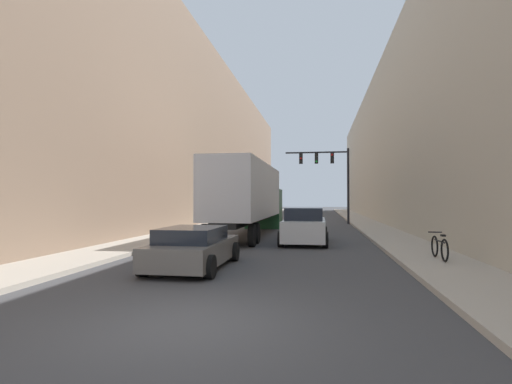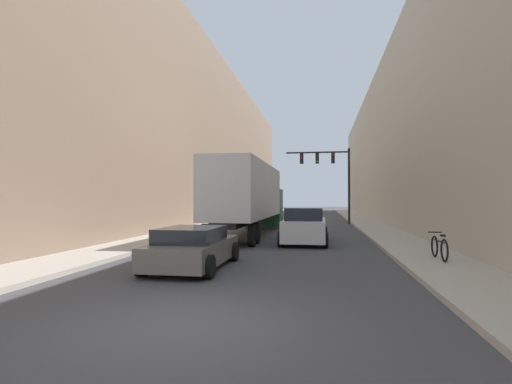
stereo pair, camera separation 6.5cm
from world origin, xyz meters
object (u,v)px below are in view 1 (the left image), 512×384
(parked_bicycle, at_px, (439,248))
(traffic_signal_gantry, at_px, (331,170))
(semi_truck, at_px, (250,196))
(suv_car, at_px, (304,226))
(sedan_car, at_px, (194,248))

(parked_bicycle, bearing_deg, traffic_signal_gantry, 97.99)
(semi_truck, relative_size, parked_bicycle, 7.54)
(suv_car, xyz_separation_m, parked_bicycle, (4.58, -5.34, -0.28))
(semi_truck, bearing_deg, sedan_car, -88.83)
(semi_truck, xyz_separation_m, sedan_car, (0.23, -11.19, -1.69))
(sedan_car, relative_size, traffic_signal_gantry, 0.68)
(suv_car, bearing_deg, traffic_signal_gantry, 83.74)
(suv_car, bearing_deg, parked_bicycle, -49.40)
(suv_car, bearing_deg, semi_truck, 130.91)
(parked_bicycle, bearing_deg, suv_car, 130.60)
(semi_truck, bearing_deg, traffic_signal_gantry, 66.53)
(parked_bicycle, bearing_deg, sedan_car, -165.24)
(semi_truck, height_order, sedan_car, semi_truck)
(semi_truck, xyz_separation_m, parked_bicycle, (7.89, -9.16, -1.77))
(suv_car, distance_m, parked_bicycle, 7.04)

